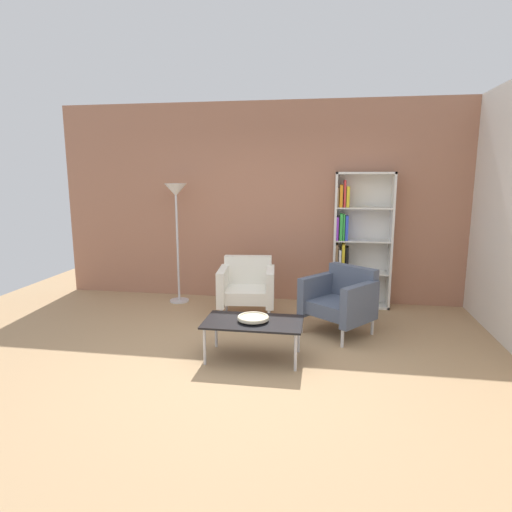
# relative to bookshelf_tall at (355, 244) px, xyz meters

# --- Properties ---
(ground_plane) EXTENTS (8.32, 8.32, 0.00)m
(ground_plane) POSITION_rel_bookshelf_tall_xyz_m (-1.25, -2.25, -0.90)
(ground_plane) COLOR tan
(brick_back_panel) EXTENTS (6.40, 0.12, 2.90)m
(brick_back_panel) POSITION_rel_bookshelf_tall_xyz_m (-1.25, 0.21, 0.55)
(brick_back_panel) COLOR #A87056
(brick_back_panel) RESTS_ON ground_plane
(bookshelf_tall) EXTENTS (0.80, 0.30, 1.90)m
(bookshelf_tall) POSITION_rel_bookshelf_tall_xyz_m (0.00, 0.00, 0.00)
(bookshelf_tall) COLOR silver
(bookshelf_tall) RESTS_ON ground_plane
(coffee_table_low) EXTENTS (1.00, 0.56, 0.40)m
(coffee_table_low) POSITION_rel_bookshelf_tall_xyz_m (-1.12, -2.05, -0.53)
(coffee_table_low) COLOR black
(coffee_table_low) RESTS_ON ground_plane
(decorative_bowl) EXTENTS (0.32, 0.32, 0.05)m
(decorative_bowl) POSITION_rel_bookshelf_tall_xyz_m (-1.12, -2.05, -0.47)
(decorative_bowl) COLOR beige
(decorative_bowl) RESTS_ON coffee_table_low
(armchair_by_bookshelf) EXTENTS (0.78, 0.73, 0.78)m
(armchair_by_bookshelf) POSITION_rel_bookshelf_tall_xyz_m (-1.43, -0.73, -0.49)
(armchair_by_bookshelf) COLOR white
(armchair_by_bookshelf) RESTS_ON ground_plane
(armchair_spare_guest) EXTENTS (0.95, 0.94, 0.78)m
(armchair_spare_guest) POSITION_rel_bookshelf_tall_xyz_m (-0.22, -1.15, -0.49)
(armchair_spare_guest) COLOR #4C566B
(armchair_spare_guest) RESTS_ON ground_plane
(floor_lamp_torchiere) EXTENTS (0.32, 0.32, 1.74)m
(floor_lamp_torchiere) POSITION_rel_bookshelf_tall_xyz_m (-2.55, -0.22, 0.55)
(floor_lamp_torchiere) COLOR silver
(floor_lamp_torchiere) RESTS_ON ground_plane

